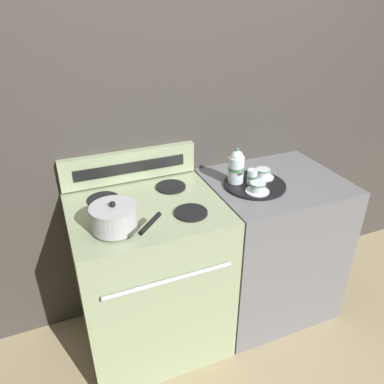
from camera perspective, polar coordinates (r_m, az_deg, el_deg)
The scene contains 11 objects.
ground_plane at distance 2.63m, azimuth 2.87°, elevation -18.34°, with size 6.00×6.00×0.00m, color tan.
wall_back at distance 2.27m, azimuth -0.25°, elevation 7.49°, with size 6.00×0.05×2.20m.
stove at distance 2.20m, azimuth -6.31°, elevation -12.75°, with size 0.78×0.69×0.95m.
control_panel at distance 2.14m, azimuth -9.48°, elevation 3.95°, with size 0.77×0.05×0.18m.
side_counter at distance 2.47m, azimuth 11.60°, elevation -7.98°, with size 0.77×0.66×0.94m.
saucepan at distance 1.73m, azimuth -11.72°, elevation -3.80°, with size 0.31×0.31×0.14m.
serving_tray at distance 2.14m, azimuth 9.52°, elevation 1.11°, with size 0.35×0.35×0.01m.
teapot at distance 2.10m, azimuth 6.78°, elevation 3.87°, with size 0.09×0.14×0.21m.
teacup_left at distance 2.21m, azimuth 10.75°, elevation 2.82°, with size 0.13×0.13×0.05m.
teacup_right at distance 2.04m, azimuth 9.97°, elevation 0.69°, with size 0.13×0.13×0.05m.
creamer_jug at distance 2.12m, azimuth 9.16°, elevation 2.34°, with size 0.06×0.06×0.08m.
Camera 1 is at (-0.80, -1.61, 1.92)m, focal length 35.00 mm.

